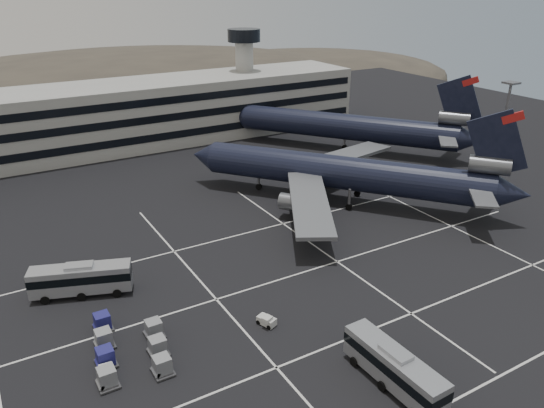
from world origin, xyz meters
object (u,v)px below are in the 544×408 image
at_px(bus_near, 394,366).
at_px(tug_a, 107,374).
at_px(uld_cluster, 127,347).
at_px(trijet_main, 346,173).
at_px(bus_far, 81,278).

height_order(bus_near, tug_a, bus_near).
xyz_separation_m(bus_near, uld_cluster, (-20.18, 17.03, -1.29)).
bearing_deg(trijet_main, tug_a, 168.12).
distance_m(tug_a, uld_cluster, 3.85).
bearing_deg(trijet_main, uld_cluster, 166.77).
xyz_separation_m(trijet_main, bus_far, (-45.17, -7.01, -2.97)).
relative_size(trijet_main, uld_cluster, 3.80).
xyz_separation_m(bus_near, bus_far, (-21.61, 30.83, 0.06)).
height_order(trijet_main, tug_a, trijet_main).
height_order(trijet_main, bus_far, trijet_main).
xyz_separation_m(trijet_main, uld_cluster, (-43.74, -20.80, -4.32)).
distance_m(bus_near, tug_a, 27.11).
distance_m(trijet_main, tug_a, 52.29).
bearing_deg(bus_near, bus_far, 123.64).
height_order(trijet_main, bus_near, trijet_main).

